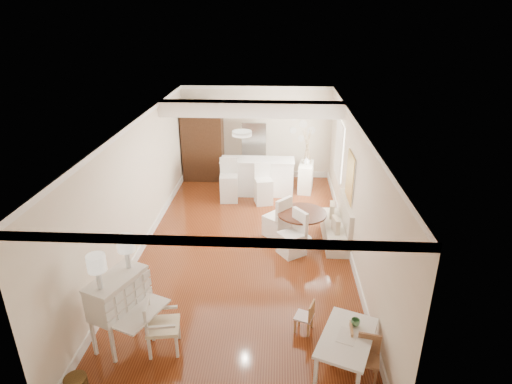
# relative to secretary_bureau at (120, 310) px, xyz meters

# --- Properties ---
(room) EXTENTS (9.00, 9.04, 2.82)m
(room) POSITION_rel_secretary_bureau_xyz_m (1.74, 3.24, 1.39)
(room) COLOR brown
(room) RESTS_ON ground
(secretary_bureau) EXTENTS (1.22, 1.23, 1.19)m
(secretary_bureau) POSITION_rel_secretary_bureau_xyz_m (0.00, 0.00, 0.00)
(secretary_bureau) COLOR white
(secretary_bureau) RESTS_ON ground
(gustavian_armchair) EXTENTS (0.59, 0.59, 0.90)m
(gustavian_armchair) POSITION_rel_secretary_bureau_xyz_m (0.69, -0.14, -0.15)
(gustavian_armchair) COLOR silver
(gustavian_armchair) RESTS_ON ground
(kids_table) EXTENTS (1.06, 1.32, 0.57)m
(kids_table) POSITION_rel_secretary_bureau_xyz_m (3.41, -0.37, -0.31)
(kids_table) COLOR white
(kids_table) RESTS_ON ground
(kids_chair_a) EXTENTS (0.33, 0.33, 0.64)m
(kids_chair_a) POSITION_rel_secretary_bureau_xyz_m (3.35, -0.23, -0.27)
(kids_chair_a) COLOR tan
(kids_chair_a) RESTS_ON ground
(kids_chair_b) EXTENTS (0.36, 0.36, 0.58)m
(kids_chair_b) POSITION_rel_secretary_bureau_xyz_m (2.85, 0.39, -0.31)
(kids_chair_b) COLOR tan
(kids_chair_b) RESTS_ON ground
(kids_chair_c) EXTENTS (0.38, 0.38, 0.67)m
(kids_chair_c) POSITION_rel_secretary_bureau_xyz_m (3.69, -0.53, -0.26)
(kids_chair_c) COLOR #956543
(kids_chair_c) RESTS_ON ground
(banquette) EXTENTS (0.52, 1.60, 0.98)m
(banquette) POSITION_rel_secretary_bureau_xyz_m (3.69, 3.42, -0.11)
(banquette) COLOR silver
(banquette) RESTS_ON ground
(dining_table) EXTENTS (1.27, 1.27, 0.74)m
(dining_table) POSITION_rel_secretary_bureau_xyz_m (2.93, 3.29, -0.23)
(dining_table) COLOR #4B2518
(dining_table) RESTS_ON ground
(slip_chair_near) EXTENTS (0.66, 0.66, 0.98)m
(slip_chair_near) POSITION_rel_secretary_bureau_xyz_m (2.70, 2.78, -0.11)
(slip_chair_near) COLOR white
(slip_chair_near) RESTS_ON ground
(slip_chair_far) EXTENTS (0.69, 0.68, 1.00)m
(slip_chair_far) POSITION_rel_secretary_bureau_xyz_m (2.37, 3.57, -0.10)
(slip_chair_far) COLOR white
(slip_chair_far) RESTS_ON ground
(breakfast_counter) EXTENTS (2.05, 0.65, 1.03)m
(breakfast_counter) POSITION_rel_secretary_bureau_xyz_m (1.80, 6.02, -0.08)
(breakfast_counter) COLOR white
(breakfast_counter) RESTS_ON ground
(bar_stool_left) EXTENTS (0.51, 0.51, 1.18)m
(bar_stool_left) POSITION_rel_secretary_bureau_xyz_m (1.05, 5.48, -0.01)
(bar_stool_left) COLOR silver
(bar_stool_left) RESTS_ON ground
(bar_stool_right) EXTENTS (0.53, 0.53, 1.10)m
(bar_stool_right) POSITION_rel_secretary_bureau_xyz_m (2.00, 5.36, -0.05)
(bar_stool_right) COLOR white
(bar_stool_right) RESTS_ON ground
(pantry_cabinet) EXTENTS (1.20, 0.60, 2.30)m
(pantry_cabinet) POSITION_rel_secretary_bureau_xyz_m (0.10, 7.10, 0.55)
(pantry_cabinet) COLOR #381E11
(pantry_cabinet) RESTS_ON ground
(fridge) EXTENTS (0.75, 0.65, 1.80)m
(fridge) POSITION_rel_secretary_bureau_xyz_m (2.00, 7.07, 0.30)
(fridge) COLOR silver
(fridge) RESTS_ON ground
(sideboard) EXTENTS (0.49, 0.89, 0.81)m
(sideboard) POSITION_rel_secretary_bureau_xyz_m (3.18, 6.34, -0.19)
(sideboard) COLOR white
(sideboard) RESTS_ON ground
(pencil_cup) EXTENTS (0.16, 0.16, 0.10)m
(pencil_cup) POSITION_rel_secretary_bureau_xyz_m (3.56, -0.12, 0.03)
(pencil_cup) COLOR #54915D
(pencil_cup) RESTS_ON kids_table
(branch_vase) EXTENTS (0.24, 0.24, 0.20)m
(branch_vase) POSITION_rel_secretary_bureau_xyz_m (3.17, 6.37, 0.31)
(branch_vase) COLOR white
(branch_vase) RESTS_ON sideboard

